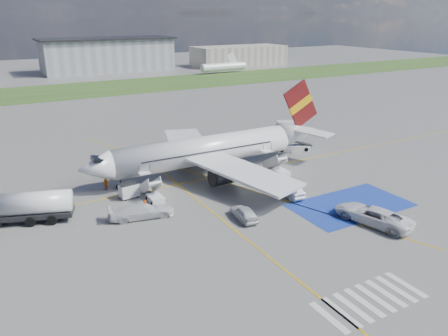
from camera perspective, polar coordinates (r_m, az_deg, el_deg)
The scene contains 22 objects.
ground at distance 50.23m, azimuth 4.77°, elevation -5.53°, with size 400.00×400.00×0.00m, color #60605E.
grass_strip at distance 136.60m, azimuth -18.43°, elevation 9.63°, with size 400.00×30.00×0.01m, color #2D4C1E.
taxiway_line_main at distance 59.71m, azimuth -1.68°, elevation -1.29°, with size 120.00×0.20×0.01m, color gold.
taxiway_line_cross at distance 40.50m, azimuth 6.85°, elevation -12.23°, with size 0.20×60.00×0.01m, color gold.
taxiway_line_diag at distance 59.71m, azimuth -1.68°, elevation -1.29°, with size 0.20×60.00×0.01m, color gold.
staging_box at distance 53.46m, azimuth 16.16°, elevation -4.68°, with size 14.00×8.00×0.01m, color #193496.
crosswalk at distance 37.55m, azimuth 18.49°, elevation -16.05°, with size 9.00×4.00×0.01m.
terminal_centre at distance 179.08m, azimuth -14.95°, elevation 14.05°, with size 48.00×18.00×12.00m, color gray.
terminal_east at distance 194.54m, azimuth 1.98°, elevation 14.47°, with size 40.00×16.00×8.00m, color gray.
airliner at distance 60.95m, azimuth -1.33°, elevation 2.52°, with size 36.81×32.95×11.92m.
airstairs_fwd at distance 53.13m, azimuth -9.11°, elevation -3.54°, with size 1.90×5.20×3.60m.
airstairs_aft at distance 61.42m, azimuth 7.21°, elevation -0.22°, with size 1.90×5.20×3.60m.
fuel_tanker at distance 51.42m, azimuth -24.56°, elevation -5.00°, with size 10.20×5.69×3.38m.
gpu_cart at distance 54.32m, azimuth -12.29°, elevation -2.98°, with size 2.39×1.69×1.87m.
belt_loader at distance 72.48m, azimuth 9.02°, elevation 2.62°, with size 5.91×3.95×1.73m.
car_silver_a at distance 47.77m, azimuth 2.61°, elevation -5.88°, with size 1.75×4.35×1.48m, color silver.
car_silver_b at distance 54.14m, azimuth 8.51°, elevation -2.89°, with size 1.64×4.69×1.55m, color #B2B3B9.
van_white_a at distance 49.33m, azimuth 18.91°, elevation -5.54°, with size 2.98×6.46×2.42m, color white.
van_white_b at distance 48.76m, azimuth -10.75°, elevation -5.28°, with size 2.17×5.34×2.09m, color silver.
crew_fwd at distance 49.65m, azimuth -10.23°, elevation -5.03°, with size 0.62×0.41×1.69m, color #FF5C0D.
crew_nose at distance 57.25m, azimuth -15.18°, elevation -2.00°, with size 0.85×0.66×1.75m, color orange.
crew_aft at distance 58.42m, azimuth 4.66°, elevation -0.93°, with size 1.00×0.42×1.71m, color orange.
Camera 1 is at (-25.91, -37.42, 21.25)m, focal length 35.00 mm.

